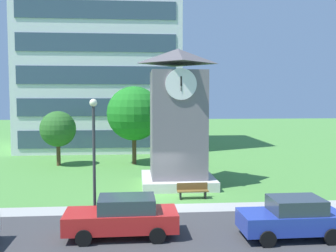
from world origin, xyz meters
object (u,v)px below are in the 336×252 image
at_px(clock_tower, 178,126).
at_px(parked_car_blue, 292,217).
at_px(tree_by_building, 134,113).
at_px(parked_car_red, 123,216).
at_px(park_bench, 193,190).
at_px(street_lamp, 94,146).
at_px(tree_near_tower, 58,129).

height_order(clock_tower, parked_car_blue, clock_tower).
distance_m(tree_by_building, parked_car_red, 18.11).
relative_size(clock_tower, parked_car_red, 1.91).
distance_m(park_bench, parked_car_blue, 7.34).
bearing_deg(clock_tower, park_bench, -82.34).
height_order(park_bench, parked_car_blue, parked_car_blue).
relative_size(park_bench, parked_car_blue, 0.43).
height_order(tree_by_building, parked_car_blue, tree_by_building).
bearing_deg(parked_car_blue, street_lamp, 161.08).
bearing_deg(tree_near_tower, clock_tower, -41.16).
distance_m(park_bench, parked_car_red, 7.01).
bearing_deg(tree_near_tower, parked_car_blue, -54.62).
xyz_separation_m(park_bench, parked_car_red, (-3.82, -5.87, 0.40)).
bearing_deg(park_bench, clock_tower, 97.66).
relative_size(clock_tower, park_bench, 4.96).
xyz_separation_m(street_lamp, tree_by_building, (1.82, 15.61, 0.84)).
bearing_deg(tree_near_tower, street_lamp, -73.34).
height_order(parked_car_red, parked_car_blue, same).
relative_size(clock_tower, tree_by_building, 1.32).
relative_size(street_lamp, parked_car_blue, 1.36).
relative_size(park_bench, tree_near_tower, 0.39).
xyz_separation_m(park_bench, street_lamp, (-5.19, -3.73, 3.12)).
relative_size(tree_by_building, parked_car_red, 1.44).
height_order(street_lamp, parked_car_blue, street_lamp).
bearing_deg(clock_tower, parked_car_red, -109.58).
relative_size(tree_near_tower, parked_car_blue, 1.10).
relative_size(clock_tower, tree_near_tower, 1.93).
bearing_deg(parked_car_blue, tree_near_tower, 125.38).
xyz_separation_m(tree_near_tower, parked_car_blue, (12.99, -18.29, -2.26)).
bearing_deg(tree_by_building, street_lamp, -96.65).
bearing_deg(parked_car_red, clock_tower, 70.42).
height_order(clock_tower, parked_car_red, clock_tower).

